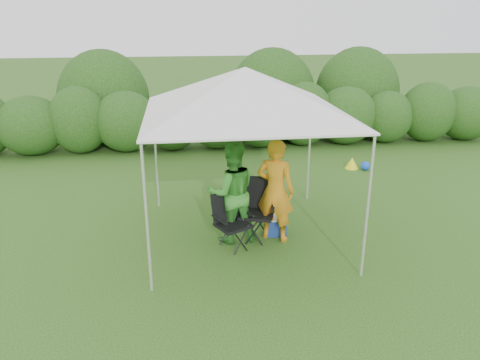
{
  "coord_description": "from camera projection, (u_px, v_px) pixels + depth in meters",
  "views": [
    {
      "loc": [
        -1.01,
        -6.65,
        3.62
      ],
      "look_at": [
        -0.09,
        0.4,
        1.05
      ],
      "focal_mm": 35.0,
      "sensor_mm": 36.0,
      "label": 1
    }
  ],
  "objects": [
    {
      "name": "ground",
      "position": [
        249.0,
        249.0,
        7.55
      ],
      "size": [
        70.0,
        70.0,
        0.0
      ],
      "primitive_type": "plane",
      "color": "#37621F"
    },
    {
      "name": "hedge",
      "position": [
        222.0,
        119.0,
        12.88
      ],
      "size": [
        16.41,
        1.53,
        1.8
      ],
      "color": "#285219",
      "rests_on": "ground"
    },
    {
      "name": "canopy",
      "position": [
        245.0,
        91.0,
        7.18
      ],
      "size": [
        3.1,
        3.1,
        2.83
      ],
      "color": "silver",
      "rests_on": "ground"
    },
    {
      "name": "chair_right",
      "position": [
        257.0,
        205.0,
        7.81
      ],
      "size": [
        0.74,
        0.71,
        1.01
      ],
      "rotation": [
        0.0,
        0.0,
        -0.3
      ],
      "color": "black",
      "rests_on": "ground"
    },
    {
      "name": "chair_left",
      "position": [
        230.0,
        217.0,
        7.49
      ],
      "size": [
        0.69,
        0.67,
        0.9
      ],
      "rotation": [
        0.0,
        0.0,
        0.47
      ],
      "color": "black",
      "rests_on": "ground"
    },
    {
      "name": "man",
      "position": [
        275.0,
        190.0,
        7.62
      ],
      "size": [
        0.76,
        0.68,
        1.74
      ],
      "primitive_type": "imported",
      "rotation": [
        0.0,
        0.0,
        2.61
      ],
      "color": "orange",
      "rests_on": "ground"
    },
    {
      "name": "woman",
      "position": [
        232.0,
        193.0,
        7.59
      ],
      "size": [
        0.89,
        0.72,
        1.69
      ],
      "primitive_type": "imported",
      "rotation": [
        0.0,
        0.0,
        3.25
      ],
      "color": "#398F2E",
      "rests_on": "ground"
    },
    {
      "name": "cooler",
      "position": [
        275.0,
        226.0,
        8.0
      ],
      "size": [
        0.4,
        0.3,
        0.32
      ],
      "rotation": [
        0.0,
        0.0,
        -0.07
      ],
      "color": "navy",
      "rests_on": "ground"
    },
    {
      "name": "bottle",
      "position": [
        280.0,
        212.0,
        7.88
      ],
      "size": [
        0.06,
        0.06,
        0.22
      ],
      "primitive_type": "cylinder",
      "color": "#592D0C",
      "rests_on": "cooler"
    },
    {
      "name": "lawn_toy",
      "position": [
        355.0,
        164.0,
        11.36
      ],
      "size": [
        0.55,
        0.46,
        0.27
      ],
      "color": "yellow",
      "rests_on": "ground"
    }
  ]
}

